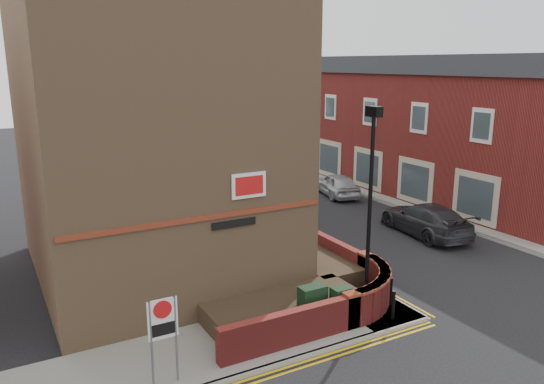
{
  "coord_description": "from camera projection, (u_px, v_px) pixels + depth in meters",
  "views": [
    {
      "loc": [
        -8.23,
        -10.57,
        7.61
      ],
      "look_at": [
        -0.15,
        4.0,
        3.53
      ],
      "focal_mm": 35.0,
      "sensor_mm": 36.0,
      "label": 1
    }
  ],
  "objects": [
    {
      "name": "ground",
      "position": [
        347.0,
        345.0,
        14.67
      ],
      "size": [
        120.0,
        120.0,
        0.0
      ],
      "primitive_type": "plane",
      "color": "black",
      "rests_on": "ground"
    },
    {
      "name": "pavement_corner",
      "position": [
        208.0,
        351.0,
        14.28
      ],
      "size": [
        13.0,
        3.0,
        0.12
      ],
      "primitive_type": "cube",
      "color": "gray",
      "rests_on": "ground"
    },
    {
      "name": "pavement_main",
      "position": [
        201.0,
        203.0,
        29.19
      ],
      "size": [
        2.0,
        32.0,
        0.12
      ],
      "primitive_type": "cube",
      "color": "gray",
      "rests_on": "ground"
    },
    {
      "name": "pavement_far",
      "position": [
        391.0,
        192.0,
        31.83
      ],
      "size": [
        4.0,
        40.0,
        0.12
      ],
      "primitive_type": "cube",
      "color": "gray",
      "rests_on": "ground"
    },
    {
      "name": "kerb_side",
      "position": [
        232.0,
        379.0,
        13.01
      ],
      "size": [
        13.0,
        0.15,
        0.12
      ],
      "primitive_type": "cube",
      "color": "gray",
      "rests_on": "ground"
    },
    {
      "name": "kerb_main_near",
      "position": [
        217.0,
        201.0,
        29.66
      ],
      "size": [
        0.15,
        32.0,
        0.12
      ],
      "primitive_type": "cube",
      "color": "gray",
      "rests_on": "ground"
    },
    {
      "name": "kerb_main_far",
      "position": [
        364.0,
        196.0,
        30.88
      ],
      "size": [
        0.15,
        40.0,
        0.12
      ],
      "primitive_type": "cube",
      "color": "gray",
      "rests_on": "ground"
    },
    {
      "name": "yellow_lines_main",
      "position": [
        221.0,
        202.0,
        29.79
      ],
      "size": [
        0.28,
        32.0,
        0.01
      ],
      "primitive_type": "cube",
      "color": "gold",
      "rests_on": "ground"
    },
    {
      "name": "corner_building",
      "position": [
        150.0,
        103.0,
        18.65
      ],
      "size": [
        8.95,
        10.4,
        13.6
      ],
      "color": "#8E6C4B",
      "rests_on": "ground"
    },
    {
      "name": "garden_wall",
      "position": [
        299.0,
        309.0,
        16.8
      ],
      "size": [
        6.8,
        6.0,
        1.2
      ],
      "primitive_type": null,
      "color": "maroon",
      "rests_on": "ground"
    },
    {
      "name": "lamppost",
      "position": [
        370.0,
        211.0,
        15.65
      ],
      "size": [
        0.25,
        0.5,
        6.3
      ],
      "color": "black",
      "rests_on": "pavement_corner"
    },
    {
      "name": "utility_cabinet_large",
      "position": [
        312.0,
        305.0,
        15.46
      ],
      "size": [
        0.8,
        0.45,
        1.2
      ],
      "primitive_type": "cube",
      "color": "black",
      "rests_on": "pavement_corner"
    },
    {
      "name": "utility_cabinet_small",
      "position": [
        341.0,
        305.0,
        15.6
      ],
      "size": [
        0.55,
        0.4,
        1.1
      ],
      "primitive_type": "cube",
      "color": "black",
      "rests_on": "pavement_corner"
    },
    {
      "name": "bollard_near",
      "position": [
        393.0,
        305.0,
        15.82
      ],
      "size": [
        0.11,
        0.11,
        0.9
      ],
      "primitive_type": "cylinder",
      "color": "black",
      "rests_on": "pavement_corner"
    },
    {
      "name": "bollard_far",
      "position": [
        391.0,
        291.0,
        16.78
      ],
      "size": [
        0.11,
        0.11,
        0.9
      ],
      "primitive_type": "cylinder",
      "color": "black",
      "rests_on": "pavement_corner"
    },
    {
      "name": "zone_sign",
      "position": [
        163.0,
        326.0,
        12.35
      ],
      "size": [
        0.72,
        0.07,
        2.2
      ],
      "color": "slate",
      "rests_on": "pavement_corner"
    },
    {
      "name": "far_terrace",
      "position": [
        370.0,
        118.0,
        34.98
      ],
      "size": [
        5.4,
        30.4,
        8.0
      ],
      "color": "maroon",
      "rests_on": "ground"
    },
    {
      "name": "far_terrace_cream",
      "position": [
        235.0,
        99.0,
        52.82
      ],
      "size": [
        5.4,
        12.4,
        8.0
      ],
      "color": "#B8AC98",
      "rests_on": "ground"
    },
    {
      "name": "tree_near",
      "position": [
        212.0,
        123.0,
        26.43
      ],
      "size": [
        3.64,
        3.65,
        6.7
      ],
      "color": "#382B1E",
      "rests_on": "pavement_main"
    },
    {
      "name": "tree_mid",
      "position": [
        162.0,
        102.0,
        33.1
      ],
      "size": [
        4.03,
        4.03,
        7.42
      ],
      "color": "#382B1E",
      "rests_on": "pavement_main"
    },
    {
      "name": "tree_far",
      "position": [
        130.0,
        99.0,
        39.97
      ],
      "size": [
        3.81,
        3.81,
        7.0
      ],
      "color": "#382B1E",
      "rests_on": "pavement_main"
    },
    {
      "name": "traffic_light_assembly",
      "position": [
        156.0,
        135.0,
        36.38
      ],
      "size": [
        0.2,
        0.16,
        4.2
      ],
      "color": "black",
      "rests_on": "pavement_main"
    },
    {
      "name": "silver_car_near",
      "position": [
        237.0,
        189.0,
        29.75
      ],
      "size": [
        2.64,
        4.48,
        1.4
      ],
      "primitive_type": "imported",
      "rotation": [
        0.0,
        0.0,
        -0.29
      ],
      "color": "#B0B0B8",
      "rests_on": "ground"
    },
    {
      "name": "red_car_main",
      "position": [
        232.0,
        180.0,
        32.5
      ],
      "size": [
        3.63,
        4.79,
        1.21
      ],
      "primitive_type": "imported",
      "rotation": [
        0.0,
        0.0,
        -0.43
      ],
      "color": "#9C2F11",
      "rests_on": "ground"
    },
    {
      "name": "grey_car_far",
      "position": [
        425.0,
        219.0,
        23.98
      ],
      "size": [
        2.61,
        5.19,
        1.44
      ],
      "primitive_type": "imported",
      "rotation": [
        0.0,
        0.0,
        3.02
      ],
      "color": "#2C2B30",
      "rests_on": "ground"
    },
    {
      "name": "silver_car_far",
      "position": [
        337.0,
        184.0,
        30.99
      ],
      "size": [
        2.51,
        4.27,
        1.36
      ],
      "primitive_type": "imported",
      "rotation": [
        0.0,
        0.0,
        2.9
      ],
      "color": "#AEB0B6",
      "rests_on": "ground"
    }
  ]
}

